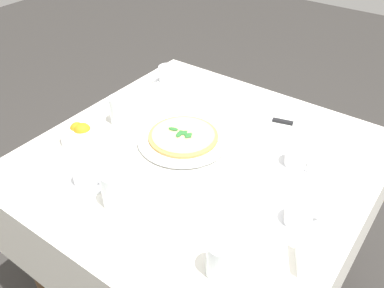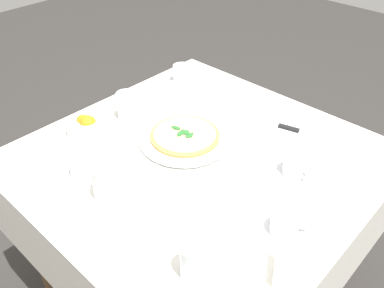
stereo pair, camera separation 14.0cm
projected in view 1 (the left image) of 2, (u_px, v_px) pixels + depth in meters
ground_plane at (199, 285)px, 1.82m from camera, size 8.00×8.00×0.00m
dining_table at (201, 185)px, 1.46m from camera, size 1.08×1.08×0.73m
pizza_plate at (183, 139)px, 1.44m from camera, size 0.32×0.32×0.02m
pizza at (183, 136)px, 1.44m from camera, size 0.24×0.24×0.02m
coffee_cup_left_edge at (167, 75)px, 1.79m from camera, size 0.13×0.13×0.07m
coffee_cup_near_right at (86, 176)px, 1.26m from camera, size 0.13×0.13×0.06m
coffee_cup_right_edge at (299, 216)px, 1.13m from camera, size 0.13×0.13×0.06m
coffee_cup_far_right at (297, 158)px, 1.33m from camera, size 0.13×0.13×0.07m
water_glass_far_left at (220, 260)px, 0.99m from camera, size 0.07×0.07×0.10m
water_glass_center_back at (115, 191)px, 1.17m from camera, size 0.07×0.07×0.12m
water_glass_back_corner at (120, 112)px, 1.52m from camera, size 0.07×0.07×0.11m
napkin_folded at (270, 122)px, 1.53m from camera, size 0.24×0.17×0.02m
dinner_knife at (269, 119)px, 1.52m from camera, size 0.19×0.07×0.01m
citrus_bowl at (82, 133)px, 1.44m from camera, size 0.15×0.15×0.07m
menu_card at (298, 256)px, 1.02m from camera, size 0.05×0.08×0.06m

